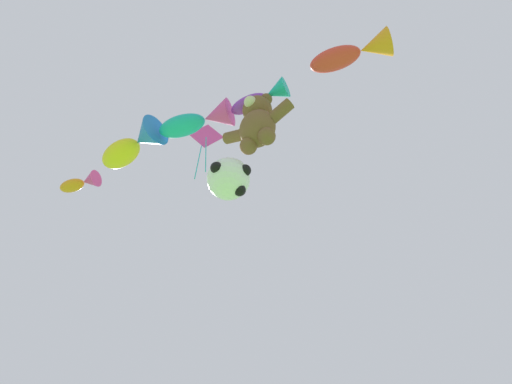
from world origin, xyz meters
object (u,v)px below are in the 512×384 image
diamond_kite (206,139)px  fish_kite_goldfin (133,145)px  teddy_bear_kite (257,122)px  soccer_ball_kite (229,179)px  fish_kite_tangerine (81,183)px  fish_kite_violet (262,98)px  fish_kite_crimson (355,53)px  fish_kite_teal (199,121)px

diamond_kite → fish_kite_goldfin: bearing=-117.3°
teddy_bear_kite → soccer_ball_kite: bearing=-178.3°
fish_kite_tangerine → diamond_kite: 4.59m
fish_kite_violet → fish_kite_tangerine: size_ratio=1.12×
fish_kite_crimson → fish_kite_goldfin: size_ratio=0.94×
fish_kite_crimson → fish_kite_tangerine: bearing=-175.8°
fish_kite_crimson → fish_kite_violet: (-2.66, -0.32, -0.25)m
fish_kite_crimson → fish_kite_violet: bearing=-173.0°
soccer_ball_kite → fish_kite_violet: (0.98, -0.03, 2.79)m
fish_kite_crimson → fish_kite_goldfin: fish_kite_goldfin is taller
fish_kite_goldfin → fish_kite_tangerine: bearing=174.8°
fish_kite_violet → teddy_bear_kite: bearing=164.6°
soccer_ball_kite → fish_kite_teal: size_ratio=0.47×
diamond_kite → teddy_bear_kite: bearing=-23.0°
teddy_bear_kite → fish_kite_crimson: 3.13m
diamond_kite → fish_kite_tangerine: bearing=-155.6°
fish_kite_violet → fish_kite_tangerine: fish_kite_tangerine is taller
fish_kite_crimson → fish_kite_violet: fish_kite_crimson is taller
fish_kite_crimson → diamond_kite: bearing=170.1°
fish_kite_violet → fish_kite_teal: 2.02m
soccer_ball_kite → fish_kite_teal: 3.15m
fish_kite_goldfin → fish_kite_tangerine: fish_kite_tangerine is taller
soccer_ball_kite → fish_kite_crimson: 4.74m
fish_kite_violet → fish_kite_teal: (-2.00, -0.28, 0.17)m
fish_kite_teal → fish_kite_goldfin: bearing=-171.0°
soccer_ball_kite → diamond_kite: diamond_kite is taller
fish_kite_violet → fish_kite_teal: bearing=-171.9°
teddy_bear_kite → soccer_ball_kite: (-0.78, -0.02, -1.78)m
fish_kite_goldfin → fish_kite_violet: bearing=8.6°
teddy_bear_kite → diamond_kite: (-3.09, 1.31, 3.24)m
soccer_ball_kite → fish_kite_teal: (-1.02, -0.32, 2.96)m
soccer_ball_kite → fish_kite_tangerine: bearing=-176.1°
soccer_ball_kite → diamond_kite: (-2.31, 1.33, 5.03)m
fish_kite_violet → diamond_kite: size_ratio=0.57×
fish_kite_crimson → fish_kite_tangerine: fish_kite_tangerine is taller
fish_kite_violet → fish_kite_crimson: bearing=7.0°
fish_kite_teal → diamond_kite: bearing=128.1°
fish_kite_crimson → fish_kite_violet: 2.69m
soccer_ball_kite → fish_kite_teal: bearing=-162.8°
fish_kite_teal → soccer_ball_kite: bearing=17.2°
fish_kite_crimson → fish_kite_tangerine: size_ratio=1.42×
fish_kite_teal → fish_kite_tangerine: 5.18m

